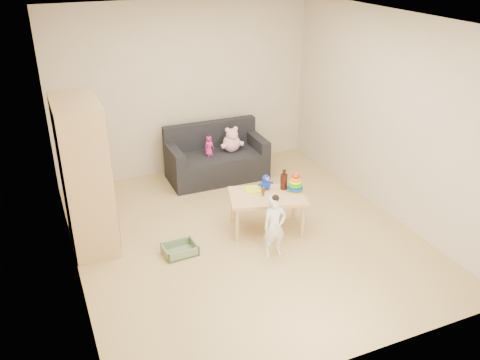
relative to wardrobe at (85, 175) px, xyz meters
name	(u,v)px	position (x,y,z in m)	size (l,w,h in m)	color
room	(245,138)	(1.74, -0.62, 0.41)	(4.50, 4.50, 4.50)	tan
wardrobe	(85,175)	(0.00, 0.00, 0.00)	(0.49, 0.99, 1.78)	#E6C87E
sofa	(217,166)	(2.03, 1.08, -0.68)	(1.47, 0.74, 0.41)	black
play_table	(267,212)	(2.07, -0.59, -0.65)	(0.93, 0.59, 0.49)	tan
storage_bin	(180,249)	(0.89, -0.69, -0.83)	(0.38, 0.29, 0.12)	slate
toddler	(274,227)	(1.90, -1.13, -0.52)	(0.27, 0.18, 0.74)	white
pink_bear	(231,141)	(2.27, 1.07, -0.31)	(0.28, 0.24, 0.32)	#FFBBC9
doll	(209,146)	(1.90, 1.04, -0.33)	(0.15, 0.10, 0.30)	#DB298A
ring_stacker	(295,185)	(2.43, -0.64, -0.31)	(0.20, 0.20, 0.23)	#D3C20B
brown_bottle	(284,181)	(2.33, -0.52, -0.29)	(0.09, 0.09, 0.26)	black
blue_plush	(266,182)	(2.12, -0.43, -0.30)	(0.17, 0.13, 0.21)	#152FC2
wooden_figure	(263,191)	(2.01, -0.59, -0.34)	(0.05, 0.04, 0.12)	brown
yellow_book	(254,189)	(1.97, -0.40, -0.39)	(0.21, 0.21, 0.02)	#F3FF1A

